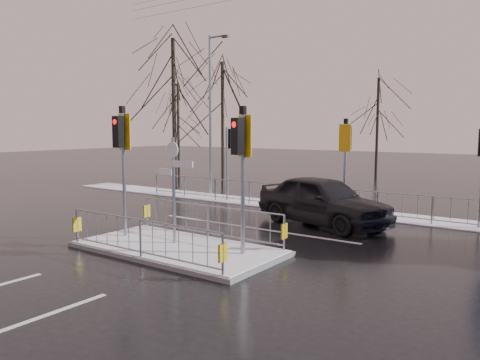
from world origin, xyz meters
The scene contains 11 objects.
ground centered at (0.00, 0.00, 0.00)m, with size 120.00×120.00×0.00m, color black.
snow_verge centered at (0.00, 8.60, 0.02)m, with size 30.00×2.00×0.04m, color white.
lane_markings centered at (0.00, -0.33, 0.00)m, with size 8.00×11.38×0.01m.
traffic_island centered at (-0.01, 0.01, 0.39)m, with size 6.00×3.04×4.15m.
far_kerb_fixtures centered at (0.29, 8.09, 1.02)m, with size 18.00×0.65×3.83m.
car_far_lane centered at (1.78, 5.73, 0.90)m, with size 2.11×5.26×1.79m, color black.
tree_near_a centered at (-10.50, 11.00, 6.11)m, with size 4.75×4.75×8.97m.
tree_near_b centered at (-8.00, 12.50, 5.15)m, with size 4.00×4.00×7.55m.
tree_near_c centered at (-12.50, 13.50, 4.50)m, with size 3.50×3.50×6.61m.
tree_far_a centered at (-2.00, 22.00, 4.82)m, with size 3.75×3.75×7.08m.
street_lamp_left centered at (-6.43, 9.50, 4.49)m, with size 1.25×0.18×8.20m.
Camera 1 is at (9.03, -9.56, 3.47)m, focal length 35.00 mm.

